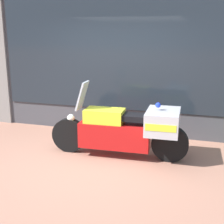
% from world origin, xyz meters
% --- Properties ---
extents(ground_plane, '(60.00, 60.00, 0.00)m').
position_xyz_m(ground_plane, '(0.00, 0.00, 0.00)').
color(ground_plane, '#9E6B56').
extents(shop_building, '(6.89, 0.55, 3.37)m').
position_xyz_m(shop_building, '(-0.39, 2.00, 1.69)').
color(shop_building, '#424247').
rests_on(shop_building, ground).
extents(window_display, '(5.65, 0.30, 2.11)m').
position_xyz_m(window_display, '(0.32, 2.03, 0.49)').
color(window_display, slate).
rests_on(window_display, ground).
extents(paramedic_motorcycle, '(2.49, 0.81, 1.34)m').
position_xyz_m(paramedic_motorcycle, '(0.64, 0.53, 0.53)').
color(paramedic_motorcycle, black).
rests_on(paramedic_motorcycle, ground).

